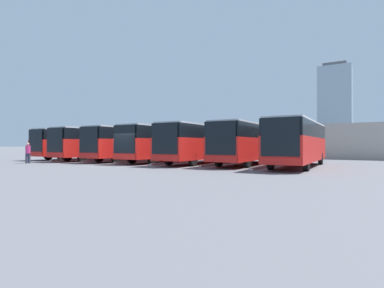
{
  "coord_description": "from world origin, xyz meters",
  "views": [
    {
      "loc": [
        -16.63,
        17.27,
        1.6
      ],
      "look_at": [
        -3.03,
        -5.69,
        1.69
      ],
      "focal_mm": 28.0,
      "sensor_mm": 36.0,
      "label": 1
    }
  ],
  "objects": [
    {
      "name": "ground_plane",
      "position": [
        0.0,
        0.0,
        0.0
      ],
      "size": [
        600.0,
        600.0,
        0.0
      ],
      "primitive_type": "plane",
      "color": "#5B5B60"
    },
    {
      "name": "curb_divider_5",
      "position": [
        10.15,
        -3.77,
        0.07
      ],
      "size": [
        0.34,
        5.99,
        0.15
      ],
      "primitive_type": "cube",
      "rotation": [
        0.0,
        0.0,
        0.02
      ],
      "color": "#B2B2AD",
      "rests_on": "ground_plane"
    },
    {
      "name": "curb_divider_2",
      "position": [
        -2.03,
        -3.95,
        0.07
      ],
      "size": [
        0.34,
        5.99,
        0.15
      ],
      "primitive_type": "cube",
      "rotation": [
        0.0,
        0.0,
        0.02
      ],
      "color": "#B2B2AD",
      "rests_on": "ground_plane"
    },
    {
      "name": "bus_0",
      "position": [
        -12.18,
        -5.53,
        1.84
      ],
      "size": [
        2.67,
        11.47,
        3.3
      ],
      "rotation": [
        0.0,
        0.0,
        0.02
      ],
      "color": "red",
      "rests_on": "ground_plane"
    },
    {
      "name": "bus_2",
      "position": [
        -4.06,
        -5.64,
        1.84
      ],
      "size": [
        2.67,
        11.47,
        3.3
      ],
      "rotation": [
        0.0,
        0.0,
        0.02
      ],
      "color": "red",
      "rests_on": "ground_plane"
    },
    {
      "name": "curb_divider_1",
      "position": [
        -6.09,
        -4.56,
        0.07
      ],
      "size": [
        0.34,
        5.99,
        0.15
      ],
      "primitive_type": "cube",
      "rotation": [
        0.0,
        0.0,
        0.02
      ],
      "color": "#B2B2AD",
      "rests_on": "ground_plane"
    },
    {
      "name": "pedestrian",
      "position": [
        9.11,
        2.07,
        0.97
      ],
      "size": [
        0.46,
        0.46,
        1.8
      ],
      "rotation": [
        0.0,
        0.0,
        1.41
      ],
      "color": "#38384C",
      "rests_on": "ground_plane"
    },
    {
      "name": "curb_divider_4",
      "position": [
        6.09,
        -4.15,
        0.07
      ],
      "size": [
        0.34,
        5.99,
        0.15
      ],
      "primitive_type": "cube",
      "rotation": [
        0.0,
        0.0,
        0.02
      ],
      "color": "#B2B2AD",
      "rests_on": "ground_plane"
    },
    {
      "name": "office_tower",
      "position": [
        2.66,
        -202.92,
        27.16
      ],
      "size": [
        20.09,
        20.09,
        55.53
      ],
      "color": "#93A8B7",
      "rests_on": "ground_plane"
    },
    {
      "name": "curb_divider_3",
      "position": [
        2.03,
        -4.19,
        0.07
      ],
      "size": [
        0.34,
        5.99,
        0.15
      ],
      "primitive_type": "cube",
      "rotation": [
        0.0,
        0.0,
        0.02
      ],
      "color": "#B2B2AD",
      "rests_on": "ground_plane"
    },
    {
      "name": "curb_divider_0",
      "position": [
        -10.15,
        -3.84,
        0.07
      ],
      "size": [
        0.34,
        5.99,
        0.15
      ],
      "primitive_type": "cube",
      "rotation": [
        0.0,
        0.0,
        0.02
      ],
      "color": "#B2B2AD",
      "rests_on": "ground_plane"
    },
    {
      "name": "bus_4",
      "position": [
        4.06,
        -5.84,
        1.84
      ],
      "size": [
        2.67,
        11.47,
        3.3
      ],
      "rotation": [
        0.0,
        0.0,
        0.02
      ],
      "color": "red",
      "rests_on": "ground_plane"
    },
    {
      "name": "bus_1",
      "position": [
        -8.12,
        -6.25,
        1.84
      ],
      "size": [
        2.67,
        11.47,
        3.3
      ],
      "rotation": [
        0.0,
        0.0,
        0.02
      ],
      "color": "red",
      "rests_on": "ground_plane"
    },
    {
      "name": "bus_5",
      "position": [
        8.12,
        -5.46,
        1.84
      ],
      "size": [
        2.67,
        11.47,
        3.3
      ],
      "rotation": [
        0.0,
        0.0,
        0.02
      ],
      "color": "red",
      "rests_on": "ground_plane"
    },
    {
      "name": "bus_6",
      "position": [
        12.18,
        -6.14,
        1.84
      ],
      "size": [
        2.67,
        11.47,
        3.3
      ],
      "rotation": [
        0.0,
        0.0,
        0.02
      ],
      "color": "red",
      "rests_on": "ground_plane"
    },
    {
      "name": "station_building",
      "position": [
        0.0,
        -25.49,
        2.06
      ],
      "size": [
        39.64,
        13.78,
        4.06
      ],
      "color": "#A8A399",
      "rests_on": "ground_plane"
    },
    {
      "name": "bus_3",
      "position": [
        -0.0,
        -5.87,
        1.84
      ],
      "size": [
        2.67,
        11.47,
        3.3
      ],
      "rotation": [
        0.0,
        0.0,
        0.02
      ],
      "color": "red",
      "rests_on": "ground_plane"
    }
  ]
}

